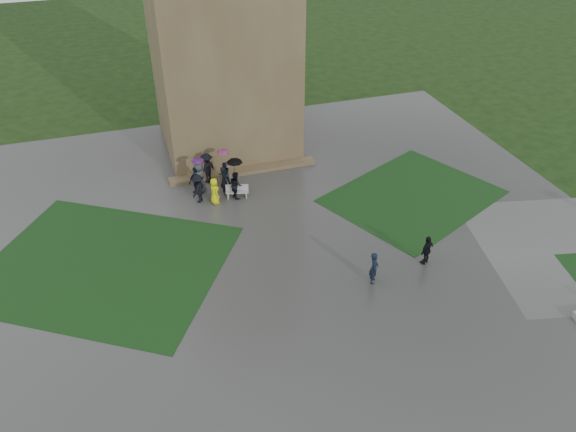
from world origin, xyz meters
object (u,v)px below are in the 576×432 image
object	(u,v)px
bench	(237,191)
pedestrian_near	(427,250)
pedestrian_mid	(374,268)
tower	(218,2)

from	to	relation	value
bench	pedestrian_near	size ratio (longest dim) A/B	0.87
bench	pedestrian_mid	size ratio (longest dim) A/B	0.83
tower	bench	size ratio (longest dim) A/B	13.39
bench	pedestrian_mid	distance (m)	9.95
pedestrian_near	tower	bearing A→B (deg)	-95.79
pedestrian_near	pedestrian_mid	bearing A→B (deg)	-18.37
tower	pedestrian_near	world-z (taller)	tower
bench	pedestrian_mid	xyz separation A→B (m)	(4.23, -8.99, 0.43)
tower	bench	xyz separation A→B (m)	(-1.01, -7.01, -8.60)
tower	pedestrian_near	distance (m)	18.62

